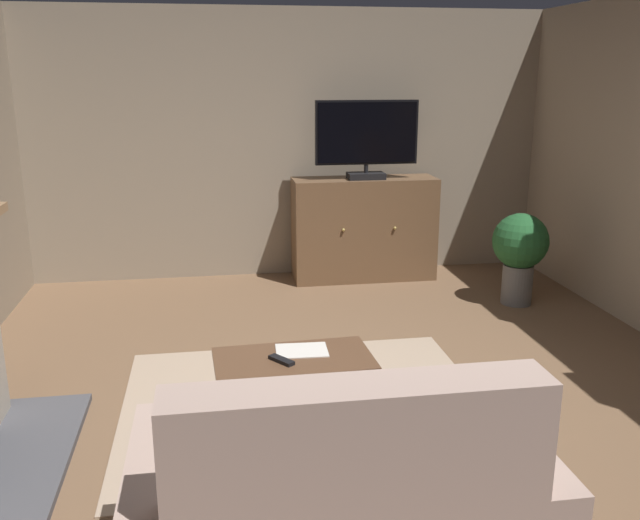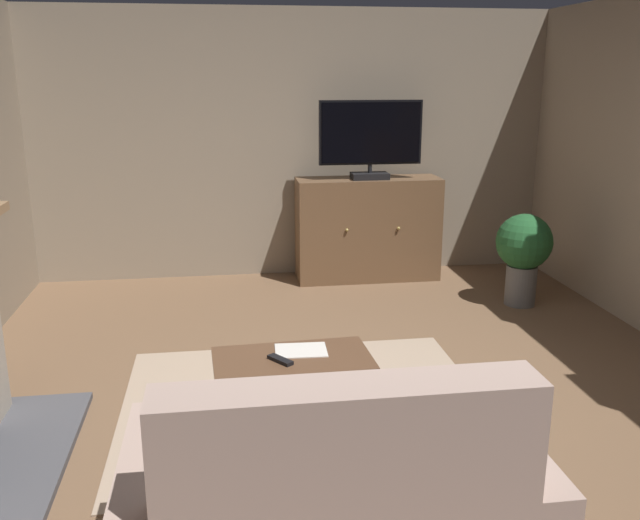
# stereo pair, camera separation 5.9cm
# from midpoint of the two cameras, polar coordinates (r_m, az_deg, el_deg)

# --- Properties ---
(ground_plane) EXTENTS (5.61, 6.79, 0.04)m
(ground_plane) POSITION_cam_midpoint_polar(r_m,az_deg,el_deg) (4.15, 2.51, -13.27)
(ground_plane) COLOR brown
(wall_back) EXTENTS (5.61, 0.10, 2.57)m
(wall_back) POSITION_cam_midpoint_polar(r_m,az_deg,el_deg) (6.79, -2.78, 9.55)
(wall_back) COLOR gray
(wall_back) RESTS_ON ground_plane
(rug_central) EXTENTS (2.21, 1.87, 0.01)m
(rug_central) POSITION_cam_midpoint_polar(r_m,az_deg,el_deg) (4.27, -1.61, -12.00)
(rug_central) COLOR tan
(rug_central) RESTS_ON ground_plane
(tv_cabinet) EXTENTS (1.38, 0.46, 0.99)m
(tv_cabinet) POSITION_cam_midpoint_polar(r_m,az_deg,el_deg) (6.69, 3.42, 2.43)
(tv_cabinet) COLOR #4A3523
(tv_cabinet) RESTS_ON ground_plane
(television) EXTENTS (0.97, 0.20, 0.73)m
(television) POSITION_cam_midpoint_polar(r_m,az_deg,el_deg) (6.50, 3.65, 10.16)
(television) COLOR black
(television) RESTS_ON tv_cabinet
(coffee_table) EXTENTS (0.92, 0.53, 0.40)m
(coffee_table) POSITION_cam_midpoint_polar(r_m,az_deg,el_deg) (3.95, -2.64, -8.80)
(coffee_table) COLOR brown
(coffee_table) RESTS_ON ground_plane
(tv_remote) EXTENTS (0.14, 0.17, 0.02)m
(tv_remote) POSITION_cam_midpoint_polar(r_m,az_deg,el_deg) (3.87, -3.67, -8.34)
(tv_remote) COLOR black
(tv_remote) RESTS_ON coffee_table
(folded_newspaper) EXTENTS (0.31, 0.23, 0.01)m
(folded_newspaper) POSITION_cam_midpoint_polar(r_m,az_deg,el_deg) (4.02, -1.96, -7.55)
(folded_newspaper) COLOR silver
(folded_newspaper) RESTS_ON coffee_table
(potted_plant_leafy_by_curtain) EXTENTS (0.48, 0.48, 0.81)m
(potted_plant_leafy_by_curtain) POSITION_cam_midpoint_polar(r_m,az_deg,el_deg) (6.15, 16.07, 0.90)
(potted_plant_leafy_by_curtain) COLOR slate
(potted_plant_leafy_by_curtain) RESTS_ON ground_plane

